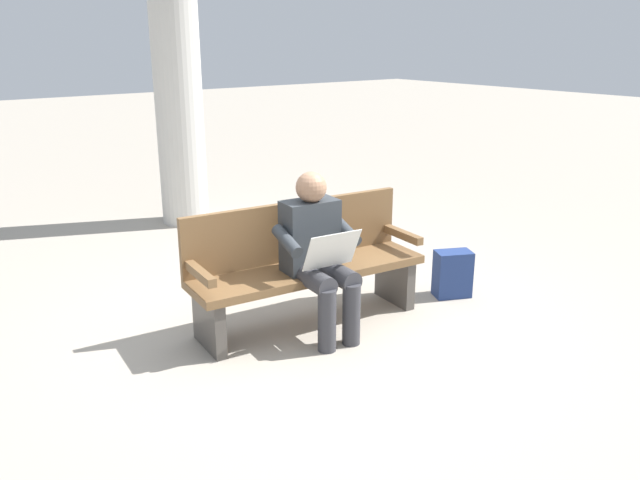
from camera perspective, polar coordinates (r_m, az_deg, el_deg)
name	(u,v)px	position (r m, az deg, el deg)	size (l,w,h in m)	color
ground_plane	(309,323)	(4.96, -0.94, -7.28)	(40.00, 40.00, 0.00)	#A89E8E
bench_near	(304,263)	(4.84, -1.39, -2.04)	(1.84, 0.67, 0.90)	brown
person_seated	(318,251)	(4.58, -0.18, -0.94)	(0.60, 0.60, 1.18)	#33383D
backpack	(452,274)	(5.49, 11.56, -2.94)	(0.34, 0.31, 0.39)	navy
support_pillar	(177,76)	(7.46, -12.46, 13.95)	(0.53, 0.53, 3.31)	beige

